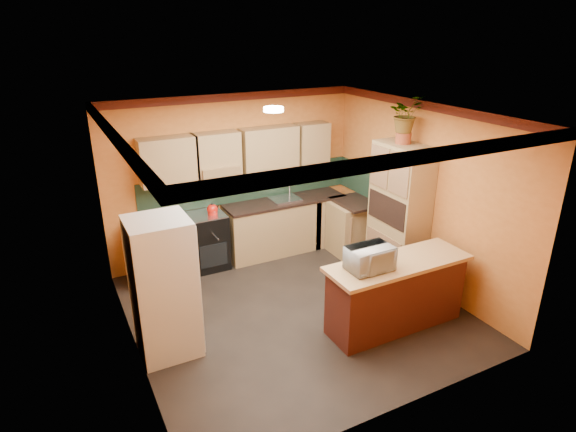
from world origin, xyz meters
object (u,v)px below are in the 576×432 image
object	(u,v)px
stove	(207,241)
pantry	(399,213)
base_cabinets_back	(243,234)
breakfast_bar	(396,296)
fridge	(163,288)
microwave	(370,258)

from	to	relation	value
stove	pantry	xyz separation A→B (m)	(2.48, -1.64, 0.59)
base_cabinets_back	stove	world-z (taller)	stove
base_cabinets_back	breakfast_bar	size ratio (longest dim) A/B	2.03
fridge	breakfast_bar	world-z (taller)	fridge
base_cabinets_back	breakfast_bar	distance (m)	2.88
fridge	pantry	size ratio (longest dim) A/B	0.81
base_cabinets_back	pantry	xyz separation A→B (m)	(1.85, -1.64, 0.61)
breakfast_bar	microwave	distance (m)	0.79
stove	breakfast_bar	distance (m)	3.15
stove	pantry	size ratio (longest dim) A/B	0.43
base_cabinets_back	fridge	bearing A→B (deg)	-133.19
base_cabinets_back	microwave	world-z (taller)	microwave
microwave	breakfast_bar	bearing A→B (deg)	-0.21
fridge	microwave	xyz separation A→B (m)	(2.28, -0.84, 0.23)
base_cabinets_back	breakfast_bar	world-z (taller)	same
fridge	breakfast_bar	size ratio (longest dim) A/B	0.94
breakfast_bar	microwave	bearing A→B (deg)	180.00
fridge	breakfast_bar	xyz separation A→B (m)	(2.73, -0.84, -0.41)
fridge	breakfast_bar	distance (m)	2.89
base_cabinets_back	pantry	size ratio (longest dim) A/B	1.74
stove	microwave	distance (m)	3.01
base_cabinets_back	stove	distance (m)	0.63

